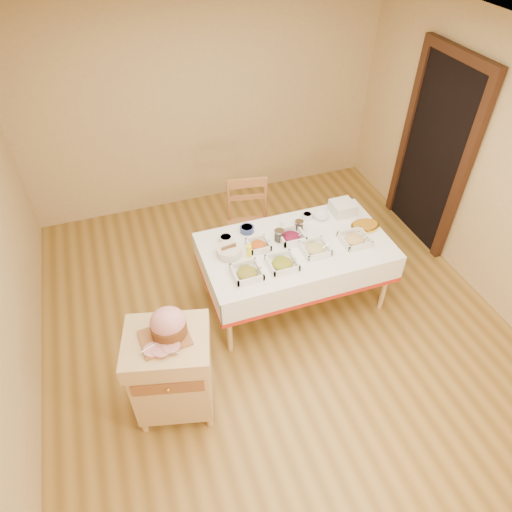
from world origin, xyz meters
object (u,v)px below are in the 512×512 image
(dining_chair, at_px, (249,226))
(preserve_jar_right, at_px, (299,226))
(dining_table, at_px, (295,257))
(mustard_bottle, at_px, (249,250))
(ham_on_board, at_px, (168,325))
(bread_basket, at_px, (229,251))
(plate_stack, at_px, (342,208))
(preserve_jar_left, at_px, (279,236))
(butcher_cart, at_px, (172,370))
(brass_platter, at_px, (365,226))

(dining_chair, distance_m, preserve_jar_right, 0.67)
(dining_table, relative_size, mustard_bottle, 11.58)
(preserve_jar_right, bearing_deg, ham_on_board, -146.13)
(dining_chair, height_order, bread_basket, dining_chair)
(bread_basket, bearing_deg, preserve_jar_right, 9.35)
(plate_stack, bearing_deg, preserve_jar_right, -167.53)
(preserve_jar_right, distance_m, mustard_bottle, 0.63)
(dining_table, xyz_separation_m, preserve_jar_left, (-0.13, 0.12, 0.22))
(dining_chair, xyz_separation_m, plate_stack, (0.90, -0.37, 0.28))
(ham_on_board, xyz_separation_m, mustard_bottle, (0.89, 0.80, -0.19))
(butcher_cart, distance_m, plate_stack, 2.39)
(preserve_jar_left, relative_size, mustard_bottle, 0.76)
(butcher_cart, xyz_separation_m, preserve_jar_right, (1.53, 1.03, 0.29))
(dining_table, distance_m, bread_basket, 0.69)
(dining_chair, height_order, brass_platter, dining_chair)
(dining_table, bearing_deg, butcher_cart, -149.73)
(preserve_jar_left, bearing_deg, ham_on_board, -143.51)
(plate_stack, height_order, brass_platter, plate_stack)
(dining_table, bearing_deg, dining_chair, 109.38)
(preserve_jar_left, distance_m, plate_stack, 0.82)
(ham_on_board, relative_size, preserve_jar_right, 3.35)
(butcher_cart, bearing_deg, dining_table, 30.27)
(dining_chair, distance_m, preserve_jar_left, 0.65)
(brass_platter, bearing_deg, butcher_cart, -158.60)
(plate_stack, bearing_deg, ham_on_board, -151.16)
(preserve_jar_right, bearing_deg, dining_table, -118.90)
(dining_table, height_order, dining_chair, dining_chair)
(bread_basket, distance_m, plate_stack, 1.33)
(ham_on_board, height_order, mustard_bottle, ham_on_board)
(dining_table, height_order, brass_platter, brass_platter)
(butcher_cart, xyz_separation_m, plate_stack, (2.07, 1.15, 0.30))
(dining_chair, distance_m, bread_basket, 0.79)
(butcher_cart, relative_size, preserve_jar_left, 7.59)
(dining_chair, relative_size, ham_on_board, 2.78)
(dining_table, distance_m, preserve_jar_right, 0.31)
(dining_chair, distance_m, mustard_bottle, 0.79)
(butcher_cart, bearing_deg, brass_platter, 21.40)
(ham_on_board, xyz_separation_m, preserve_jar_right, (1.49, 1.00, -0.21))
(preserve_jar_left, bearing_deg, plate_stack, 14.21)
(dining_chair, bearing_deg, mustard_bottle, -108.75)
(preserve_jar_left, xyz_separation_m, brass_platter, (0.90, -0.10, -0.04))
(butcher_cart, height_order, dining_chair, dining_chair)
(ham_on_board, height_order, brass_platter, ham_on_board)
(brass_platter, bearing_deg, preserve_jar_right, 164.85)
(preserve_jar_right, distance_m, plate_stack, 0.56)
(preserve_jar_right, relative_size, plate_stack, 0.49)
(butcher_cart, height_order, ham_on_board, ham_on_board)
(butcher_cart, distance_m, brass_platter, 2.35)
(bread_basket, bearing_deg, preserve_jar_left, 5.11)
(ham_on_board, height_order, preserve_jar_right, ham_on_board)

